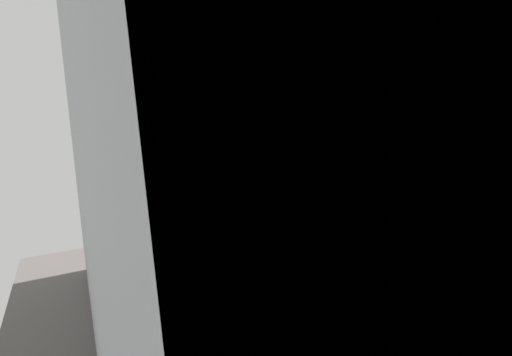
% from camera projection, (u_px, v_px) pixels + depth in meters
% --- Properties ---
extents(ground_plane, '(6.35, 5.19, 0.10)m').
position_uv_depth(ground_plane, '(443.00, 308.00, 2.92)').
color(ground_plane, '#4C4744').
rests_on(ground_plane, ground).
extents(wall_back, '(5.15, 0.52, 2.71)m').
position_uv_depth(wall_back, '(308.00, 123.00, 4.28)').
color(wall_back, '#999EA3').
rests_on(wall_back, ground).
extents(wall_left, '(0.12, 3.99, 2.71)m').
position_uv_depth(wall_left, '(93.00, 166.00, 1.48)').
color(wall_left, '#999EA3').
rests_on(wall_left, ground).
extents(bath_mat, '(0.68, 0.44, 0.01)m').
position_uv_depth(bath_mat, '(186.00, 295.00, 3.01)').
color(bath_mat, '#474C56').
rests_on(bath_mat, ground).
extents(vanity_sink_left, '(0.68, 0.48, 0.76)m').
position_uv_depth(vanity_sink_left, '(166.00, 229.00, 3.43)').
color(vanity_sink_left, brown).
rests_on(vanity_sink_left, ground).
extents(tap_on_left_sink, '(0.03, 0.13, 0.11)m').
position_uv_depth(tap_on_left_sink, '(160.00, 183.00, 3.49)').
color(tap_on_left_sink, silver).
rests_on(tap_on_left_sink, vanity_sink_left).
extents(vanity_sink_right, '(0.68, 0.48, 0.76)m').
position_uv_depth(vanity_sink_right, '(262.00, 213.00, 3.92)').
color(vanity_sink_right, brown).
rests_on(vanity_sink_right, ground).
extents(tap_on_right_sink, '(0.03, 0.13, 0.11)m').
position_uv_depth(tap_on_right_sink, '(255.00, 173.00, 3.97)').
color(tap_on_right_sink, silver).
rests_on(tap_on_right_sink, vanity_sink_right).
extents(toilet, '(0.48, 0.62, 1.00)m').
position_uv_depth(toilet, '(326.00, 205.00, 4.33)').
color(toilet, brown).
rests_on(toilet, ground).
extents(toothbrush_cup, '(0.07, 0.07, 0.19)m').
position_uv_depth(toothbrush_cup, '(133.00, 188.00, 3.36)').
color(toothbrush_cup, silver).
rests_on(toothbrush_cup, vanity_sink_left).
extents(soap_dispenser, '(0.06, 0.06, 0.17)m').
position_uv_depth(soap_dispenser, '(276.00, 170.00, 4.10)').
color(soap_dispenser, white).
rests_on(soap_dispenser, vanity_sink_right).
extents(folded_hand_towel, '(0.22, 0.16, 0.04)m').
position_uv_depth(folded_hand_towel, '(266.00, 183.00, 3.70)').
color(folded_hand_towel, white).
rests_on(folded_hand_towel, vanity_sink_right).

